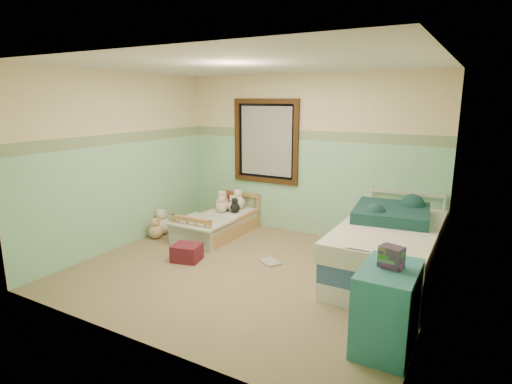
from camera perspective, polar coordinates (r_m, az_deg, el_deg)
The scene contains 32 objects.
floor at distance 5.30m, azimuth -1.13°, elevation -11.02°, with size 4.20×3.60×0.02m, color #736444.
ceiling at distance 4.86m, azimuth -1.27°, elevation 17.29°, with size 4.20×3.60×0.02m, color silver.
wall_back at distance 6.52m, azimuth 6.95°, elevation 4.94°, with size 4.20×0.04×2.50m, color beige.
wall_front at distance 3.54m, azimuth -16.27°, elevation -2.08°, with size 4.20×0.04×2.50m, color beige.
wall_left at distance 6.25m, azimuth -18.02°, elevation 4.08°, with size 0.04×3.60×2.50m, color beige.
wall_right at distance 4.27m, azimuth 23.79°, elevation -0.16°, with size 0.04×3.60×2.50m, color beige.
wainscot_mint at distance 6.59m, azimuth 6.78°, elevation 0.61°, with size 4.20×0.01×1.50m, color #89D0A1.
border_strip at distance 6.47m, azimuth 6.97°, elevation 7.77°, with size 4.20×0.01×0.15m, color #4A7147.
window_frame at distance 6.76m, azimuth 1.34°, elevation 7.01°, with size 1.16×0.06×1.36m, color black.
window_blinds at distance 6.77m, azimuth 1.38°, elevation 7.01°, with size 0.92×0.01×1.12m, color #B9B9B5.
toddler_bed_frame at distance 6.68m, azimuth -5.14°, elevation -5.02°, with size 0.72×1.45×0.19m, color #AA723B.
toddler_mattress at distance 6.63m, azimuth -5.16°, elevation -3.76°, with size 0.66×1.39×0.12m, color silver.
patchwork_quilt at distance 6.26m, azimuth -7.52°, elevation -4.11°, with size 0.79×0.72×0.03m, color #7491CB.
plush_bed_brown at distance 7.07m, azimuth -3.89°, elevation -1.36°, with size 0.20×0.20×0.20m, color brown.
plush_bed_white at distance 6.96m, azimuth -2.52°, elevation -1.43°, with size 0.23×0.23×0.23m, color white.
plush_bed_tan at distance 6.87m, azimuth -4.55°, elevation -1.79°, with size 0.20×0.20×0.20m, color tan.
plush_bed_dark at distance 6.75m, azimuth -2.93°, elevation -2.18°, with size 0.17×0.17×0.17m, color black.
plush_floor_cream at distance 6.80m, azimuth -12.83°, elevation -4.57°, with size 0.28×0.28×0.28m, color beige.
plush_floor_tan at distance 6.62m, azimuth -13.65°, elevation -5.33°, with size 0.22×0.22×0.22m, color tan.
twin_bed_frame at distance 5.36m, azimuth 17.61°, elevation -9.97°, with size 1.03×2.07×0.22m, color silver.
twin_boxspring at distance 5.28m, azimuth 17.77°, elevation -7.77°, with size 1.03×2.07×0.22m, color navy.
twin_mattress at distance 5.21m, azimuth 17.93°, elevation -5.50°, with size 1.08×2.11×0.22m, color white.
teal_blanket at distance 5.45m, azimuth 18.20°, elevation -2.74°, with size 0.88×0.93×0.14m, color #0C2C2C.
dresser at distance 3.86m, azimuth 17.63°, elevation -14.99°, with size 0.46×0.73×0.73m, color teal.
book_stack at distance 3.70m, azimuth 18.19°, elevation -8.52°, with size 0.18×0.14×0.18m, color brown.
red_pillow at distance 5.67m, azimuth -9.51°, elevation -8.24°, with size 0.36×0.31×0.22m, color maroon.
floor_book at distance 5.55m, azimuth 1.98°, elevation -9.63°, with size 0.27×0.21×0.02m, color gold.
extra_plush_0 at distance 6.77m, azimuth -4.77°, elevation -2.06°, with size 0.19×0.19×0.19m, color beige.
extra_plush_1 at distance 7.00m, azimuth -3.31°, elevation -1.54°, with size 0.19×0.19×0.19m, color brown.
extra_plush_2 at distance 6.81m, azimuth -3.18°, elevation -1.95°, with size 0.19×0.19×0.19m, color beige.
extra_plush_3 at distance 6.99m, azimuth -3.08°, elevation -1.51°, with size 0.20×0.20×0.20m, color brown.
extra_plush_4 at distance 6.95m, azimuth -4.68°, elevation -1.55°, with size 0.22×0.22×0.22m, color white.
Camera 1 is at (2.48, -4.17, 2.12)m, focal length 28.99 mm.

